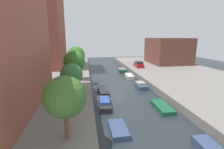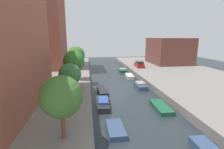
% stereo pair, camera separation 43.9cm
% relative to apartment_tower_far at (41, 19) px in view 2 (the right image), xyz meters
% --- Properties ---
extents(ground_plane, '(84.00, 84.00, 0.00)m').
position_rel_apartment_tower_far_xyz_m(ground_plane, '(16.00, -15.11, -12.70)').
color(ground_plane, '#232B30').
extents(quay_left, '(20.00, 64.00, 1.00)m').
position_rel_apartment_tower_far_xyz_m(quay_left, '(1.00, -15.11, -12.20)').
color(quay_left, gray).
rests_on(quay_left, ground_plane).
extents(quay_right, '(20.00, 64.00, 1.00)m').
position_rel_apartment_tower_far_xyz_m(quay_right, '(31.00, -15.11, -12.20)').
color(quay_right, gray).
rests_on(quay_right, ground_plane).
extents(apartment_tower_far, '(10.00, 12.61, 23.41)m').
position_rel_apartment_tower_far_xyz_m(apartment_tower_far, '(0.00, 0.00, 0.00)').
color(apartment_tower_far, brown).
rests_on(apartment_tower_far, quay_left).
extents(low_block_right, '(10.00, 11.62, 7.19)m').
position_rel_apartment_tower_far_xyz_m(low_block_right, '(34.00, 1.80, -8.11)').
color(low_block_right, brown).
rests_on(low_block_right, quay_right).
extents(street_tree_0, '(3.14, 3.14, 4.94)m').
position_rel_apartment_tower_far_xyz_m(street_tree_0, '(8.72, -32.27, -8.35)').
color(street_tree_0, brown).
rests_on(street_tree_0, quay_left).
extents(street_tree_1, '(2.48, 2.48, 4.80)m').
position_rel_apartment_tower_far_xyz_m(street_tree_1, '(8.72, -25.66, -8.17)').
color(street_tree_1, brown).
rests_on(street_tree_1, quay_left).
extents(street_tree_2, '(3.10, 3.10, 5.66)m').
position_rel_apartment_tower_far_xyz_m(street_tree_2, '(8.72, -19.37, -7.61)').
color(street_tree_2, brown).
rests_on(street_tree_2, quay_left).
extents(street_tree_3, '(3.06, 3.06, 5.99)m').
position_rel_apartment_tower_far_xyz_m(street_tree_3, '(8.72, -14.04, -7.26)').
color(street_tree_3, brown).
rests_on(street_tree_3, quay_left).
extents(parked_car, '(1.91, 4.29, 1.53)m').
position_rel_apartment_tower_far_xyz_m(parked_car, '(23.68, -3.33, -11.06)').
color(parked_car, maroon).
rests_on(parked_car, quay_right).
extents(moored_boat_left_1, '(1.55, 3.21, 0.54)m').
position_rel_apartment_tower_far_xyz_m(moored_boat_left_1, '(13.05, -30.45, -12.43)').
color(moored_boat_left_1, '#33476B').
rests_on(moored_boat_left_1, ground_plane).
extents(moored_boat_left_2, '(1.68, 4.55, 1.00)m').
position_rel_apartment_tower_far_xyz_m(moored_boat_left_2, '(12.50, -24.47, -12.27)').
color(moored_boat_left_2, '#232328').
rests_on(moored_boat_left_2, ground_plane).
extents(moored_boat_left_3, '(1.54, 4.64, 0.54)m').
position_rel_apartment_tower_far_xyz_m(moored_boat_left_3, '(12.84, -18.86, -12.43)').
color(moored_boat_left_3, '#232328').
rests_on(moored_boat_left_3, ground_plane).
extents(moored_boat_right_1, '(1.72, 4.16, 0.51)m').
position_rel_apartment_tower_far_xyz_m(moored_boat_right_1, '(19.36, -26.25, -12.45)').
color(moored_boat_right_1, '#195638').
rests_on(moored_boat_right_1, ground_plane).
extents(moored_boat_right_2, '(1.58, 3.34, 0.99)m').
position_rel_apartment_tower_far_xyz_m(moored_boat_right_2, '(19.54, -17.62, -12.27)').
color(moored_boat_right_2, '#33476B').
rests_on(moored_boat_right_2, ground_plane).
extents(moored_boat_right_3, '(1.55, 3.82, 0.67)m').
position_rel_apartment_tower_far_xyz_m(moored_boat_right_3, '(19.50, -10.11, -12.37)').
color(moored_boat_right_3, beige).
rests_on(moored_boat_right_3, ground_plane).
extents(moored_boat_right_4, '(1.71, 3.12, 0.90)m').
position_rel_apartment_tower_far_xyz_m(moored_boat_right_4, '(19.23, -4.11, -12.31)').
color(moored_boat_right_4, '#195638').
rests_on(moored_boat_right_4, ground_plane).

